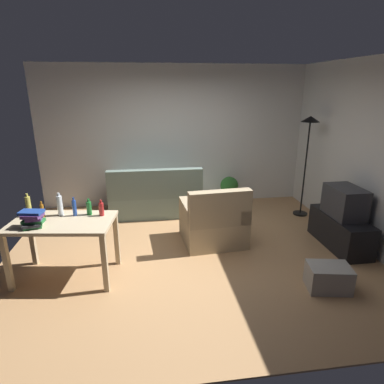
{
  "coord_description": "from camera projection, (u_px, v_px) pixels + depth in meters",
  "views": [
    {
      "loc": [
        -0.56,
        -4.19,
        2.3
      ],
      "look_at": [
        0.1,
        0.5,
        0.75
      ],
      "focal_mm": 30.4,
      "sensor_mm": 36.0,
      "label": 1
    }
  ],
  "objects": [
    {
      "name": "ground_plane",
      "position": [
        190.0,
        252.0,
        4.73
      ],
      "size": [
        5.2,
        4.4,
        0.02
      ],
      "primitive_type": "cube",
      "color": "tan"
    },
    {
      "name": "wall_rear",
      "position": [
        175.0,
        137.0,
        6.38
      ],
      "size": [
        5.2,
        0.1,
        2.7
      ],
      "primitive_type": "cube",
      "color": "silver",
      "rests_on": "ground_plane"
    },
    {
      "name": "wall_right",
      "position": [
        369.0,
        155.0,
        4.65
      ],
      "size": [
        0.1,
        4.4,
        2.7
      ],
      "primitive_type": "cube",
      "color": "silver",
      "rests_on": "ground_plane"
    },
    {
      "name": "couch",
      "position": [
        156.0,
        198.0,
        6.07
      ],
      "size": [
        1.67,
        0.84,
        0.92
      ],
      "rotation": [
        0.0,
        0.0,
        3.14
      ],
      "color": "slate",
      "rests_on": "ground_plane"
    },
    {
      "name": "tv_stand",
      "position": [
        340.0,
        231.0,
        4.84
      ],
      "size": [
        0.44,
        1.1,
        0.48
      ],
      "rotation": [
        0.0,
        0.0,
        1.57
      ],
      "color": "black",
      "rests_on": "ground_plane"
    },
    {
      "name": "tv",
      "position": [
        345.0,
        202.0,
        4.7
      ],
      "size": [
        0.41,
        0.6,
        0.44
      ],
      "rotation": [
        0.0,
        0.0,
        1.57
      ],
      "color": "#2D2D33",
      "rests_on": "tv_stand"
    },
    {
      "name": "torchiere_lamp",
      "position": [
        308.0,
        139.0,
        5.68
      ],
      "size": [
        0.32,
        0.32,
        1.81
      ],
      "color": "black",
      "rests_on": "ground_plane"
    },
    {
      "name": "desk",
      "position": [
        63.0,
        229.0,
        3.92
      ],
      "size": [
        1.28,
        0.86,
        0.76
      ],
      "rotation": [
        0.0,
        0.0,
        -0.14
      ],
      "color": "#C6B28E",
      "rests_on": "ground_plane"
    },
    {
      "name": "potted_plant",
      "position": [
        229.0,
        188.0,
        6.56
      ],
      "size": [
        0.36,
        0.36,
        0.57
      ],
      "color": "brown",
      "rests_on": "ground_plane"
    },
    {
      "name": "armchair",
      "position": [
        214.0,
        223.0,
        4.92
      ],
      "size": [
        0.96,
        0.91,
        0.92
      ],
      "rotation": [
        0.0,
        0.0,
        3.22
      ],
      "color": "tan",
      "rests_on": "ground_plane"
    },
    {
      "name": "storage_box",
      "position": [
        328.0,
        277.0,
        3.83
      ],
      "size": [
        0.53,
        0.42,
        0.3
      ],
      "primitive_type": "cube",
      "rotation": [
        0.0,
        0.0,
        -0.18
      ],
      "color": "#A8A399",
      "rests_on": "ground_plane"
    },
    {
      "name": "bottle_squat",
      "position": [
        28.0,
        206.0,
        4.0
      ],
      "size": [
        0.06,
        0.06,
        0.29
      ],
      "color": "#BCB24C",
      "rests_on": "desk"
    },
    {
      "name": "bottle_amber",
      "position": [
        42.0,
        210.0,
        3.98
      ],
      "size": [
        0.05,
        0.05,
        0.2
      ],
      "color": "#9E6019",
      "rests_on": "desk"
    },
    {
      "name": "bottle_clear",
      "position": [
        60.0,
        205.0,
        4.02
      ],
      "size": [
        0.07,
        0.07,
        0.29
      ],
      "color": "silver",
      "rests_on": "desk"
    },
    {
      "name": "bottle_blue",
      "position": [
        74.0,
        208.0,
        4.02
      ],
      "size": [
        0.05,
        0.05,
        0.24
      ],
      "color": "#2347A3",
      "rests_on": "desk"
    },
    {
      "name": "bottle_green",
      "position": [
        89.0,
        208.0,
        4.05
      ],
      "size": [
        0.06,
        0.06,
        0.21
      ],
      "color": "#1E722D",
      "rests_on": "desk"
    },
    {
      "name": "bottle_red",
      "position": [
        101.0,
        209.0,
        4.03
      ],
      "size": [
        0.06,
        0.06,
        0.2
      ],
      "color": "#AD2323",
      "rests_on": "desk"
    },
    {
      "name": "book_stack",
      "position": [
        33.0,
        219.0,
        3.69
      ],
      "size": [
        0.28,
        0.23,
        0.19
      ],
      "color": "#236B33",
      "rests_on": "desk"
    }
  ]
}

